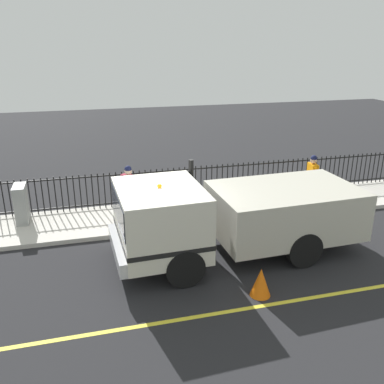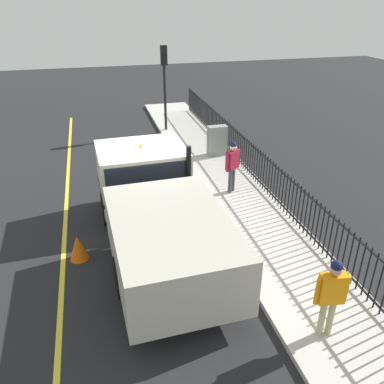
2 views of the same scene
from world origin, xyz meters
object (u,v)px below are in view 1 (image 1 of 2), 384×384
(worker_standing, at_px, (129,186))
(pedestrian_distant, at_px, (312,174))
(utility_cabinet, at_px, (21,204))
(work_truck, at_px, (225,214))
(traffic_cone, at_px, (261,282))

(worker_standing, distance_m, pedestrian_distant, 6.31)
(utility_cabinet, bearing_deg, worker_standing, -99.50)
(utility_cabinet, bearing_deg, work_truck, -122.22)
(work_truck, bearing_deg, utility_cabinet, 55.72)
(worker_standing, distance_m, traffic_cone, 5.57)
(traffic_cone, bearing_deg, worker_standing, 25.78)
(work_truck, distance_m, traffic_cone, 2.22)
(pedestrian_distant, bearing_deg, worker_standing, -85.61)
(work_truck, xyz_separation_m, pedestrian_distant, (2.60, -4.11, -0.02))
(work_truck, distance_m, pedestrian_distant, 4.86)
(work_truck, relative_size, pedestrian_distant, 3.86)
(utility_cabinet, bearing_deg, traffic_cone, -133.93)
(work_truck, distance_m, utility_cabinet, 6.54)
(work_truck, relative_size, worker_standing, 3.85)
(worker_standing, height_order, pedestrian_distant, worker_standing)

